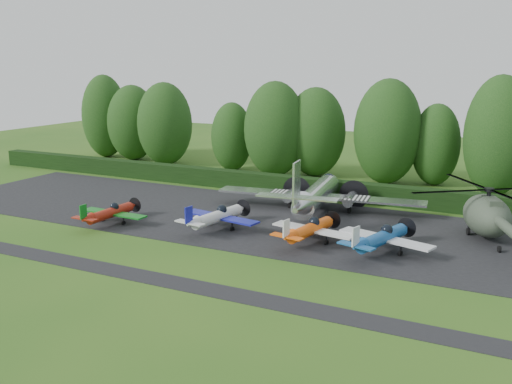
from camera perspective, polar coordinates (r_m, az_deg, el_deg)
The scene contains 19 objects.
ground at distance 43.12m, azimuth -4.28°, elevation -6.23°, with size 160.00×160.00×0.00m, color #2B5919.
apron at distance 51.57m, azimuth 1.38°, elevation -2.98°, with size 70.00×18.00×0.01m, color black.
taxiway_verge at distance 38.41m, azimuth -8.88°, elevation -8.80°, with size 70.00×2.00×0.00m, color black.
hedgerow at distance 61.41m, azimuth 5.72°, elevation -0.46°, with size 90.00×1.60×2.00m, color black.
transport_plane at distance 54.09m, azimuth 6.00°, elevation -0.33°, with size 20.15×15.45×6.46m.
light_plane_red at distance 52.17m, azimuth -14.34°, elevation -2.01°, with size 6.58×6.92×2.53m.
light_plane_white at distance 49.00m, azimuth -3.88°, elevation -2.44°, with size 7.35×7.73×2.82m.
light_plane_orange at distance 45.53m, azimuth 5.46°, elevation -3.71°, with size 7.13×7.50×2.74m.
light_plane_blue at distance 43.97m, azimuth 12.51°, elevation -4.48°, with size 7.56×7.95×2.90m.
helicopter at distance 49.58m, azimuth 22.10°, elevation -1.88°, with size 13.17×15.42×4.24m.
tree_1 at distance 89.19m, azimuth -14.89°, elevation 7.34°, with size 6.71×6.71×12.32m.
tree_2 at distance 71.25m, azimuth 1.90°, elevation 6.29°, with size 7.71×7.71×11.87m.
tree_3 at distance 65.50m, azimuth 23.03°, elevation 5.14°, with size 7.00×7.00×12.90m.
tree_4 at distance 80.32m, azimuth -9.12°, elevation 6.73°, with size 7.58×7.58×11.46m.
tree_5 at distance 75.22m, azimuth -2.43°, elevation 5.53°, with size 5.45×5.45×9.02m.
tree_6 at distance 69.25m, azimuth 17.54°, elevation 4.52°, with size 5.51×5.51×9.52m.
tree_7 at distance 68.50m, azimuth 13.01°, elevation 5.89°, with size 7.81×7.81×12.31m.
tree_9 at distance 71.78m, azimuth 5.95°, elevation 5.97°, with size 7.51×7.51×11.13m.
tree_10 at distance 85.56m, azimuth -12.23°, elevation 6.79°, with size 7.32×7.32×10.92m.
Camera 1 is at (20.89, -35.00, 14.09)m, focal length 40.00 mm.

